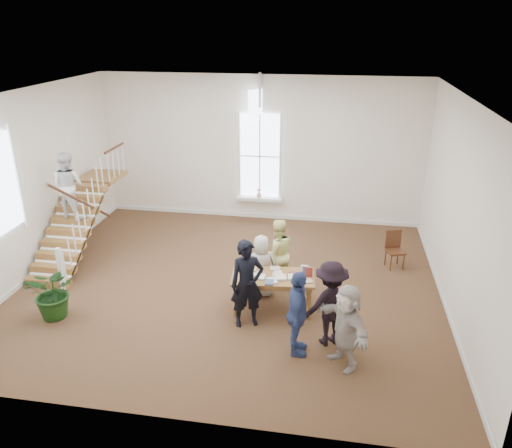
% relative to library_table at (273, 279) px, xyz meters
% --- Properties ---
extents(ground, '(10.00, 10.00, 0.00)m').
position_rel_library_table_xyz_m(ground, '(-1.16, 0.97, -0.76)').
color(ground, '#4E2E1E').
rests_on(ground, ground).
extents(room_shell, '(10.49, 10.00, 10.00)m').
position_rel_library_table_xyz_m(room_shell, '(-1.16, 5.36, -0.35)').
color(room_shell, white).
rests_on(room_shell, ground).
extents(staircase, '(1.10, 4.10, 2.92)m').
position_rel_library_table_xyz_m(staircase, '(-5.50, 1.72, 0.86)').
color(staircase, brown).
rests_on(staircase, ground).
extents(library_table, '(1.87, 1.06, 0.90)m').
position_rel_library_table_xyz_m(library_table, '(0.00, 0.00, 0.00)').
color(library_table, brown).
rests_on(library_table, ground).
extents(police_officer, '(0.82, 0.69, 1.92)m').
position_rel_library_table_xyz_m(police_officer, '(-0.45, -0.65, 0.20)').
color(police_officer, black).
rests_on(police_officer, ground).
extents(elderly_woman, '(0.83, 0.65, 1.49)m').
position_rel_library_table_xyz_m(elderly_woman, '(-0.35, 0.60, -0.01)').
color(elderly_woman, beige).
rests_on(elderly_woman, ground).
extents(person_yellow, '(1.03, 0.94, 1.71)m').
position_rel_library_table_xyz_m(person_yellow, '(-0.05, 1.10, 0.10)').
color(person_yellow, '#FAFA9C').
rests_on(person_yellow, ground).
extents(woman_cluster_a, '(0.47, 1.04, 1.74)m').
position_rel_library_table_xyz_m(woman_cluster_a, '(0.66, -1.46, 0.12)').
color(woman_cluster_a, '#364883').
rests_on(woman_cluster_a, ground).
extents(woman_cluster_b, '(1.32, 1.13, 1.77)m').
position_rel_library_table_xyz_m(woman_cluster_b, '(1.26, -1.01, 0.13)').
color(woman_cluster_b, black).
rests_on(woman_cluster_b, ground).
extents(woman_cluster_c, '(1.29, 1.54, 1.66)m').
position_rel_library_table_xyz_m(woman_cluster_c, '(1.56, -1.66, 0.07)').
color(woman_cluster_c, beige).
rests_on(woman_cluster_c, ground).
extents(floor_plant, '(1.10, 0.97, 1.19)m').
position_rel_library_table_xyz_m(floor_plant, '(-4.56, -1.06, -0.16)').
color(floor_plant, '#163811').
rests_on(floor_plant, ground).
extents(side_chair, '(0.54, 0.54, 0.98)m').
position_rel_library_table_xyz_m(side_chair, '(2.81, 2.61, -0.21)').
color(side_chair, '#3D1E10').
rests_on(side_chair, ground).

